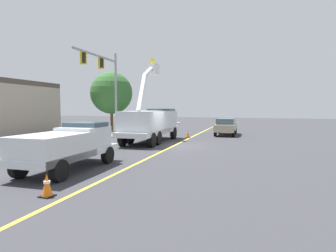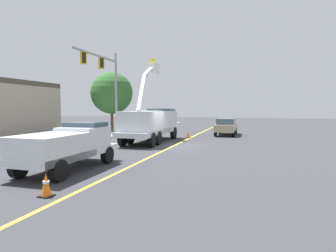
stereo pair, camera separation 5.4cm
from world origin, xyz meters
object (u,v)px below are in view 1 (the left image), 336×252
object	(u,v)px
service_pickup_truck	(68,145)
passing_minivan	(226,125)
utility_bucket_truck	(151,122)
traffic_signal_mast	(106,77)
traffic_cone_leading	(47,185)
traffic_cone_mid_front	(188,134)

from	to	relation	value
service_pickup_truck	passing_minivan	world-z (taller)	service_pickup_truck
utility_bucket_truck	traffic_signal_mast	distance (m)	6.94
traffic_cone_leading	service_pickup_truck	bearing A→B (deg)	30.90
utility_bucket_truck	traffic_signal_mast	xyz separation A→B (m)	(1.78, 5.40, 3.98)
traffic_cone_mid_front	service_pickup_truck	bearing A→B (deg)	175.84
utility_bucket_truck	traffic_signal_mast	size ratio (longest dim) A/B	1.03
traffic_cone_leading	traffic_cone_mid_front	bearing A→B (deg)	2.79
traffic_cone_leading	traffic_cone_mid_front	distance (m)	18.24
passing_minivan	traffic_cone_leading	bearing A→B (deg)	174.79
service_pickup_truck	traffic_signal_mast	size ratio (longest dim) A/B	0.70
utility_bucket_truck	traffic_cone_mid_front	bearing A→B (deg)	-24.48
utility_bucket_truck	traffic_cone_leading	size ratio (longest dim) A/B	11.21
traffic_cone_mid_front	traffic_signal_mast	world-z (taller)	traffic_signal_mast
passing_minivan	traffic_cone_mid_front	distance (m)	4.82
utility_bucket_truck	traffic_signal_mast	bearing A→B (deg)	71.75
passing_minivan	traffic_cone_mid_front	world-z (taller)	passing_minivan
utility_bucket_truck	service_pickup_truck	world-z (taller)	utility_bucket_truck
passing_minivan	utility_bucket_truck	bearing A→B (deg)	148.90
service_pickup_truck	passing_minivan	xyz separation A→B (m)	(18.72, -3.98, -0.15)
traffic_signal_mast	traffic_cone_leading	bearing A→B (deg)	-152.87
passing_minivan	traffic_cone_leading	distance (m)	22.12
passing_minivan	service_pickup_truck	bearing A→B (deg)	167.99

